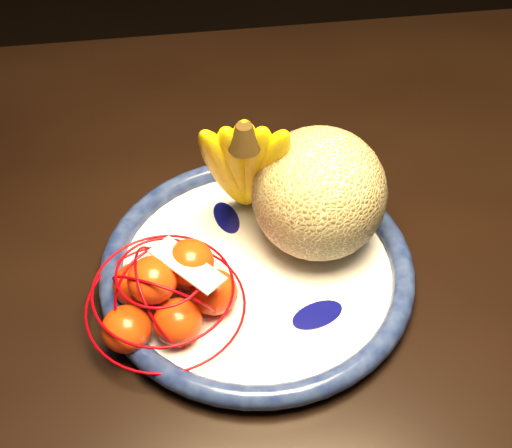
{
  "coord_description": "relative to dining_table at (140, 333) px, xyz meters",
  "views": [
    {
      "loc": [
        0.11,
        -0.42,
        1.35
      ],
      "look_at": [
        0.15,
        0.05,
        0.85
      ],
      "focal_mm": 50.0,
      "sensor_mm": 36.0,
      "label": 1
    }
  ],
  "objects": [
    {
      "name": "dining_table",
      "position": [
        0.0,
        0.0,
        0.0
      ],
      "size": [
        1.6,
        1.01,
        0.78
      ],
      "rotation": [
        0.0,
        0.0,
        0.05
      ],
      "color": "black",
      "rests_on": "ground"
    },
    {
      "name": "fruit_bowl",
      "position": [
        0.13,
        0.0,
        0.1
      ],
      "size": [
        0.32,
        0.32,
        0.03
      ],
      "rotation": [
        0.0,
        0.0,
        -0.24
      ],
      "color": "white",
      "rests_on": "dining_table"
    },
    {
      "name": "cantaloupe",
      "position": [
        0.19,
        0.04,
        0.16
      ],
      "size": [
        0.14,
        0.14,
        0.14
      ],
      "primitive_type": "sphere",
      "color": "olive",
      "rests_on": "fruit_bowl"
    },
    {
      "name": "banana_bunch",
      "position": [
        0.12,
        0.07,
        0.18
      ],
      "size": [
        0.12,
        0.11,
        0.17
      ],
      "rotation": [
        0.0,
        0.0,
        -0.09
      ],
      "color": "#FFE000",
      "rests_on": "fruit_bowl"
    },
    {
      "name": "mandarin_bag",
      "position": [
        0.04,
        -0.04,
        0.12
      ],
      "size": [
        0.19,
        0.19,
        0.1
      ],
      "rotation": [
        0.0,
        0.0,
        0.27
      ],
      "color": "#F02B03",
      "rests_on": "fruit_bowl"
    },
    {
      "name": "price_tag",
      "position": [
        0.06,
        -0.04,
        0.16
      ],
      "size": [
        0.07,
        0.07,
        0.01
      ],
      "primitive_type": "cube",
      "rotation": [
        -0.14,
        0.1,
        -0.76
      ],
      "color": "white",
      "rests_on": "mandarin_bag"
    }
  ]
}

